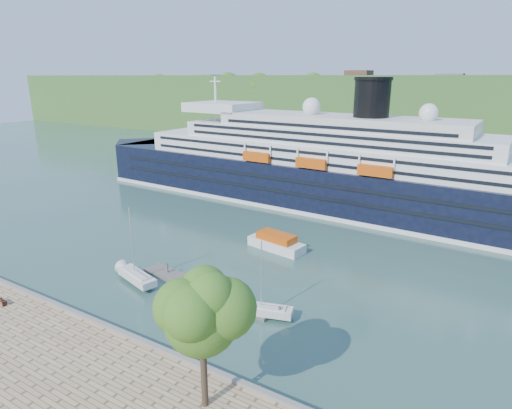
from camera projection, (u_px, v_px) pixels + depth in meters
name	position (u px, v px, depth m)	size (l,w,h in m)	color
ground	(100.00, 331.00, 41.47)	(400.00, 400.00, 0.00)	#2C4F48
far_hillside	(418.00, 109.00, 156.90)	(400.00, 50.00, 24.00)	#305E25
quay_coping	(97.00, 321.00, 40.97)	(220.00, 0.50, 0.30)	slate
cruise_ship	(310.00, 142.00, 79.70)	(105.46, 15.36, 23.68)	black
park_bench	(2.00, 300.00, 44.26)	(1.49, 0.61, 0.96)	#4D2616
promenade_tree	(202.00, 335.00, 29.14)	(6.99, 6.99, 11.58)	#356A1B
floating_pontoon	(204.00, 289.00, 49.23)	(18.99, 2.32, 0.42)	#69645D
sailboat_white_near	(134.00, 249.00, 49.61)	(6.91, 1.92, 8.93)	silver
sailboat_white_far	(266.00, 282.00, 42.69)	(6.16, 1.71, 7.95)	silver
tender_launch	(276.00, 241.00, 60.72)	(8.51, 2.91, 2.35)	#C94B0B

